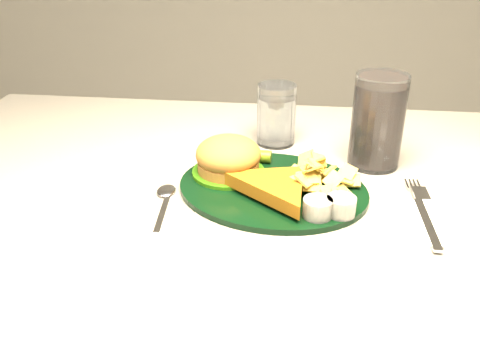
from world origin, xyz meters
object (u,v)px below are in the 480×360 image
Objects in this scene: water_glass at (276,115)px; fork_napkin at (426,220)px; dinner_plate at (273,172)px; cola_glass at (378,121)px.

water_glass is 0.33m from fork_napkin.
cola_glass is (0.16, 0.11, 0.04)m from dinner_plate.
dinner_plate is 1.87× the size of cola_glass.
dinner_plate is at bearing -87.86° from water_glass.
fork_napkin is (0.22, -0.25, -0.05)m from water_glass.
cola_glass reaches higher than water_glass.
water_glass reaches higher than fork_napkin.
water_glass is 0.18m from cola_glass.
cola_glass is 0.91× the size of fork_napkin.
water_glass is at bearing 129.49° from fork_napkin.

